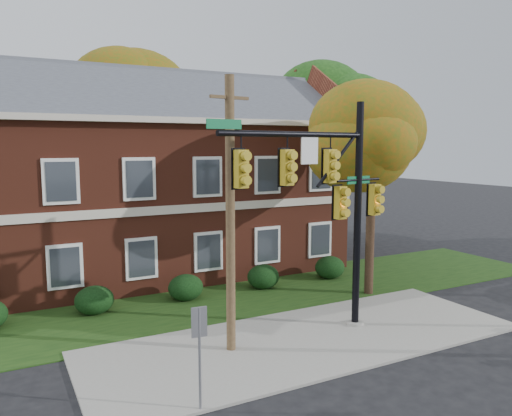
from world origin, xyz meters
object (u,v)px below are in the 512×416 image
hedge_left (94,300)px  tree_right_rear (330,111)px  utility_pole (230,216)px  apartment_building (146,169)px  hedge_far_right (330,267)px  sign_post (199,341)px  hedge_right (263,277)px  tree_near_right (380,131)px  hedge_center (186,288)px  tree_far_rear (131,101)px  traffic_signal (328,192)px

hedge_left → tree_right_rear: 17.74m
utility_pole → apartment_building: bearing=79.6°
hedge_far_right → sign_post: (-9.56, -8.08, 1.17)m
hedge_right → tree_near_right: tree_near_right is taller
tree_right_rear → utility_pole: tree_right_rear is taller
hedge_right → sign_post: bearing=-126.9°
hedge_right → tree_right_rear: (7.81, 6.11, 7.60)m
hedge_center → hedge_far_right: bearing=0.0°
hedge_left → tree_far_rear: size_ratio=0.12×
hedge_left → tree_right_rear: (14.81, 6.11, 7.60)m
apartment_building → hedge_far_right: bearing=-36.9°
hedge_center → traffic_signal: traffic_signal is taller
hedge_right → hedge_far_right: (3.50, 0.00, 0.00)m
tree_far_rear → sign_post: 22.68m
apartment_building → hedge_left: size_ratio=13.43×
apartment_building → tree_far_rear: bearing=80.3°
apartment_building → tree_near_right: size_ratio=2.19×
sign_post → hedge_far_right: bearing=45.2°
hedge_center → utility_pole: bearing=-95.4°
hedge_far_right → utility_pole: bearing=-144.6°
tree_right_rear → traffic_signal: bearing=-126.2°
hedge_left → tree_near_right: tree_near_right is taller
tree_right_rear → sign_post: tree_right_rear is taller
hedge_left → utility_pole: utility_pole is taller
hedge_center → tree_far_rear: tree_far_rear is taller
tree_near_right → traffic_signal: size_ratio=1.14×
apartment_building → tree_far_rear: size_ratio=1.63×
hedge_left → hedge_right: same height
apartment_building → utility_pole: size_ratio=2.33×
hedge_right → sign_post: size_ratio=0.56×
hedge_center → tree_right_rear: 14.94m
hedge_center → traffic_signal: size_ratio=0.19×
hedge_center → hedge_right: (3.50, 0.00, 0.00)m
sign_post → tree_right_rear: bearing=50.6°
hedge_far_right → tree_far_rear: bearing=113.4°
tree_right_rear → utility_pole: (-11.81, -11.44, -4.03)m
hedge_left → tree_far_rear: bearing=69.7°
hedge_left → tree_far_rear: (4.84, 13.09, 8.32)m
apartment_building → tree_right_rear: (11.31, 0.86, 3.13)m
tree_far_rear → traffic_signal: size_ratio=1.53×
hedge_far_right → traffic_signal: size_ratio=0.19×
hedge_left → hedge_right: size_ratio=1.00×
tree_right_rear → traffic_signal: (-8.55, -11.68, -3.46)m
apartment_building → tree_far_rear: tree_far_rear is taller
tree_near_right → tree_far_rear: (-5.88, 15.93, 2.17)m
hedge_left → tree_near_right: (10.72, -2.83, 6.14)m
apartment_building → utility_pole: bearing=-92.7°
hedge_left → tree_right_rear: bearing=22.4°
hedge_right → tree_far_rear: (-2.16, 13.09, 8.32)m
hedge_far_right → sign_post: size_ratio=0.56×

